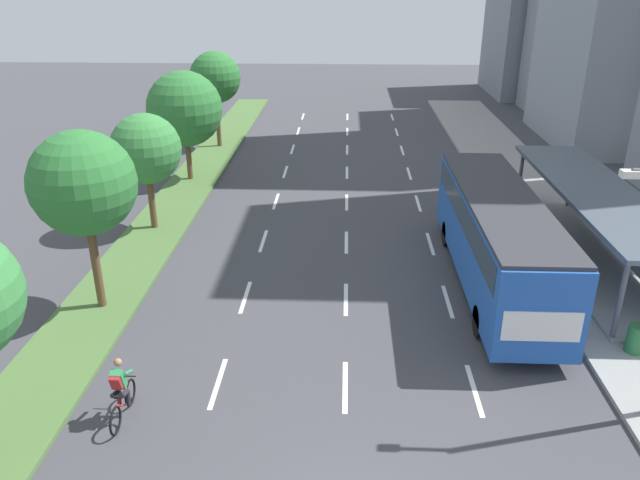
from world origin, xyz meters
TOP-DOWN VIEW (x-y plane):
  - median_strip at (-8.30, 20.00)m, footprint 2.60×52.00m
  - sidewalk_right at (9.25, 20.00)m, footprint 4.50×52.00m
  - lane_divider_left at (-3.50, 17.66)m, footprint 0.14×46.33m
  - lane_divider_center at (0.00, 17.66)m, footprint 0.14×46.33m
  - lane_divider_right at (3.50, 17.66)m, footprint 0.14×46.33m
  - bus_shelter at (9.53, 13.66)m, footprint 2.90×12.45m
  - bus at (5.25, 11.68)m, footprint 2.54×11.29m
  - cyclist at (-5.59, 3.90)m, footprint 0.46×1.82m
  - median_tree_second at (-8.18, 9.35)m, footprint 3.30×3.30m
  - median_tree_third at (-8.43, 16.27)m, footprint 2.95×2.95m
  - median_tree_fourth at (-8.48, 23.19)m, footprint 3.90×3.90m
  - median_tree_fifth at (-8.23, 30.11)m, footprint 3.16×3.16m
  - trash_bin at (8.45, 7.27)m, footprint 0.52×0.52m
  - building_tall_right at (17.88, 50.69)m, footprint 9.43×9.98m

SIDE VIEW (x-z plane):
  - lane_divider_left at x=-3.50m, z-range 0.00..0.01m
  - lane_divider_center at x=0.00m, z-range 0.00..0.01m
  - lane_divider_right at x=3.50m, z-range 0.00..0.01m
  - median_strip at x=-8.30m, z-range 0.00..0.12m
  - sidewalk_right at x=9.25m, z-range 0.00..0.15m
  - trash_bin at x=8.45m, z-range 0.15..1.00m
  - cyclist at x=-5.59m, z-range -0.06..1.65m
  - bus_shelter at x=9.53m, z-range 0.44..3.30m
  - bus at x=5.25m, z-range 0.38..3.75m
  - median_tree_third at x=-8.43m, z-range 1.12..6.11m
  - median_tree_fourth at x=-8.48m, z-range 1.02..6.74m
  - median_tree_second at x=-8.18m, z-range 1.42..7.37m
  - median_tree_fifth at x=-8.23m, z-range 1.47..7.37m
  - building_tall_right at x=17.88m, z-range 0.00..12.10m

